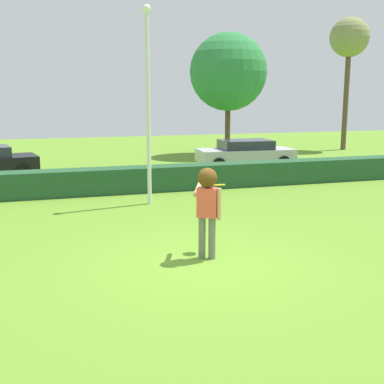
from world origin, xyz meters
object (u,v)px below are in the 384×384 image
object	(u,v)px
frisbee	(219,185)
maple_tree	(349,40)
lamppost	(148,97)
oak_tree	(228,72)
parked_car_silver	(245,153)
person	(207,199)

from	to	relation	value
frisbee	maple_tree	xyz separation A→B (m)	(13.82, 16.06, 4.92)
lamppost	oak_tree	xyz separation A→B (m)	(6.66, 10.81, 1.24)
frisbee	parked_car_silver	bearing A→B (deg)	64.06
parked_car_silver	oak_tree	bearing A→B (deg)	78.05
parked_car_silver	maple_tree	xyz separation A→B (m)	(8.61, 5.33, 5.61)
person	parked_car_silver	size ratio (longest dim) A/B	0.42
person	parked_car_silver	bearing A→B (deg)	63.33
person	frisbee	size ratio (longest dim) A/B	6.65
parked_car_silver	maple_tree	bearing A→B (deg)	31.78
parked_car_silver	oak_tree	size ratio (longest dim) A/B	0.67
frisbee	lamppost	xyz separation A→B (m)	(-0.42, 4.77, 1.76)
lamppost	maple_tree	distance (m)	18.44
lamppost	person	bearing A→B (deg)	-89.85
oak_tree	person	bearing A→B (deg)	-112.50
frisbee	parked_car_silver	xyz separation A→B (m)	(5.22, 10.72, -0.69)
person	lamppost	bearing A→B (deg)	90.15
person	parked_car_silver	world-z (taller)	person
person	oak_tree	world-z (taller)	oak_tree
parked_car_silver	person	bearing A→B (deg)	-116.67
frisbee	maple_tree	distance (m)	21.75
oak_tree	maple_tree	world-z (taller)	maple_tree
person	oak_tree	xyz separation A→B (m)	(6.65, 16.05, 3.19)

